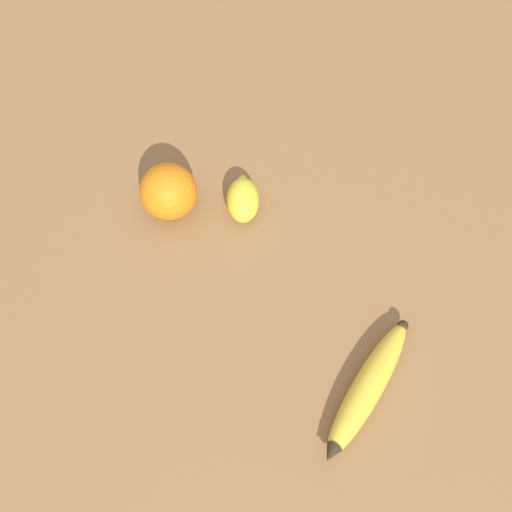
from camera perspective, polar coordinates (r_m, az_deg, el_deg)
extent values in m
plane|color=olive|center=(0.83, -0.74, -4.26)|extent=(3.00, 3.00, 0.00)
ellipsoid|color=gold|center=(0.79, 10.57, -12.25)|extent=(0.16, 0.17, 0.04)
cone|color=#2D2314|center=(0.77, 7.13, -18.17)|extent=(0.03, 0.03, 0.03)
sphere|color=#2D2314|center=(0.82, 13.80, -6.46)|extent=(0.01, 0.01, 0.01)
sphere|color=orange|center=(0.86, -8.34, 6.10)|extent=(0.08, 0.08, 0.08)
ellipsoid|color=yellow|center=(0.86, -1.25, 5.35)|extent=(0.08, 0.06, 0.05)
sphere|color=yellow|center=(0.88, -1.28, 7.25)|extent=(0.01, 0.01, 0.01)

